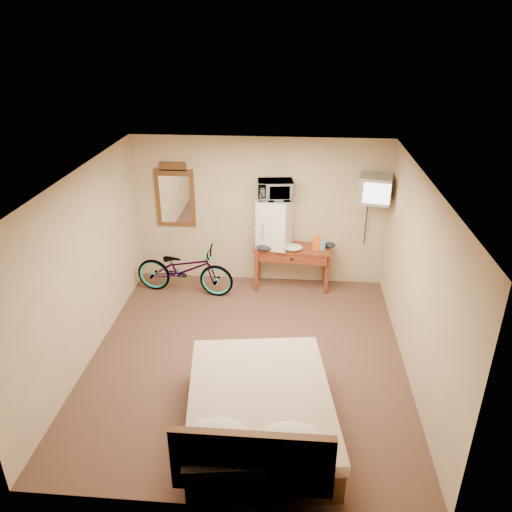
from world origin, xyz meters
name	(u,v)px	position (x,y,z in m)	size (l,w,h in m)	color
room	(246,276)	(0.00, 0.00, 1.25)	(4.60, 4.64, 2.50)	#4D3226
desk	(292,255)	(0.56, 2.00, 0.62)	(1.29, 0.58, 0.75)	brown
mini_fridge	(275,223)	(0.26, 2.06, 1.16)	(0.61, 0.59, 0.82)	silver
microwave	(275,190)	(0.26, 2.06, 1.72)	(0.55, 0.37, 0.30)	silver
snack_bag	(317,243)	(0.95, 1.97, 0.87)	(0.12, 0.07, 0.24)	orange
blue_cup	(323,246)	(1.06, 1.96, 0.82)	(0.08, 0.08, 0.14)	#43A9E6
cloth_cream	(293,247)	(0.57, 1.90, 0.80)	(0.32, 0.25, 0.10)	beige
cloth_dark_a	(264,248)	(0.10, 1.86, 0.80)	(0.26, 0.19, 0.10)	black
cloth_dark_b	(330,245)	(1.18, 2.06, 0.79)	(0.19, 0.15, 0.08)	black
crt_television	(375,189)	(1.80, 2.02, 1.78)	(0.56, 0.62, 0.42)	black
wall_mirror	(175,196)	(-1.41, 2.27, 1.50)	(0.65, 0.04, 1.10)	brown
bicycle	(184,269)	(-1.20, 1.70, 0.43)	(0.58, 1.65, 0.87)	black
bed	(259,414)	(0.27, -1.37, 0.29)	(1.78, 2.20, 0.90)	brown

